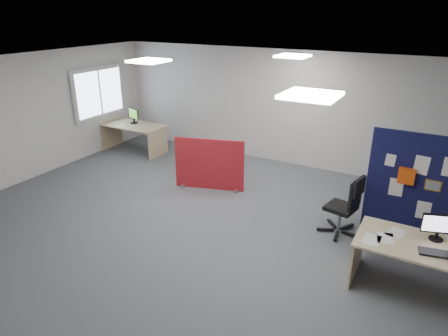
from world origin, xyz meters
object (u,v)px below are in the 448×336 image
at_px(monitor_second, 133,115).
at_px(office_chair, 348,203).
at_px(monitor_main, 439,226).
at_px(second_desk, 135,131).
at_px(main_desk, 437,258).
at_px(red_divider, 209,165).
at_px(navy_divider, 438,192).

bearing_deg(monitor_second, office_chair, 3.08).
height_order(monitor_main, second_desk, monitor_main).
distance_m(main_desk, red_divider, 4.53).
relative_size(second_desk, office_chair, 1.55).
bearing_deg(second_desk, office_chair, -14.68).
bearing_deg(monitor_second, navy_divider, 9.03).
distance_m(monitor_main, office_chair, 1.57).
bearing_deg(office_chair, monitor_main, -19.39).
xyz_separation_m(second_desk, office_chair, (5.90, -1.55, 0.05)).
relative_size(monitor_main, monitor_second, 0.96).
xyz_separation_m(navy_divider, second_desk, (-7.15, 1.10, -0.34)).
bearing_deg(red_divider, navy_divider, -17.28).
bearing_deg(navy_divider, red_divider, 179.76).
bearing_deg(monitor_main, monitor_second, 142.86).
distance_m(monitor_main, second_desk, 7.59).
height_order(main_desk, monitor_second, monitor_second).
bearing_deg(office_chair, second_desk, 176.98).
xyz_separation_m(monitor_main, monitor_second, (-7.27, 2.41, 0.01)).
xyz_separation_m(monitor_main, red_divider, (-4.25, 1.25, -0.41)).
xyz_separation_m(red_divider, office_chair, (2.94, -0.46, 0.07)).
bearing_deg(red_divider, main_desk, -35.44).
xyz_separation_m(monitor_second, office_chair, (5.96, -1.63, -0.35)).
height_order(second_desk, monitor_second, monitor_second).
xyz_separation_m(navy_divider, office_chair, (-1.25, -0.44, -0.30)).
distance_m(second_desk, office_chair, 6.10).
height_order(main_desk, monitor_main, monitor_main).
distance_m(red_divider, second_desk, 3.15).
distance_m(second_desk, monitor_second, 0.41).
bearing_deg(monitor_second, main_desk, -1.18).
bearing_deg(red_divider, second_desk, 142.86).
bearing_deg(monitor_second, red_divider, -2.71).
distance_m(navy_divider, office_chair, 1.36).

